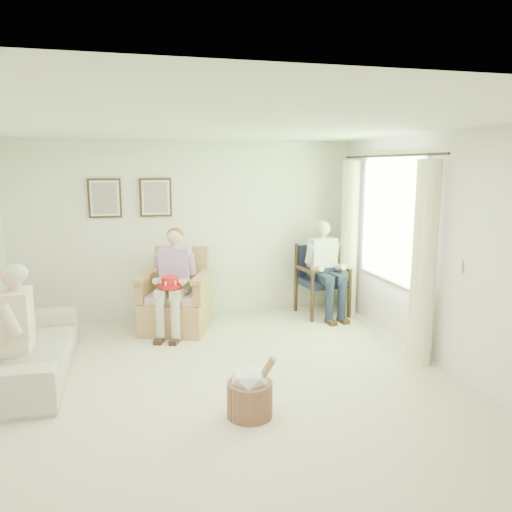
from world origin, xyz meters
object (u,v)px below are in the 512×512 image
object	(u,v)px
sofa	(27,346)
person_dark	(325,262)
person_sofa	(13,325)
person_wicker	(175,274)
red_hat	(170,283)
hatbox	(250,391)
wood_armchair	(320,277)
wicker_armchair	(175,305)

from	to	relation	value
sofa	person_dark	size ratio (longest dim) A/B	1.56
person_dark	person_sofa	distance (m)	4.29
person_sofa	person_wicker	bearing A→B (deg)	131.09
person_wicker	red_hat	bearing A→B (deg)	-95.61
person_dark	red_hat	xyz separation A→B (m)	(-2.31, -0.43, -0.09)
sofa	hatbox	bearing A→B (deg)	-125.07
wood_armchair	sofa	world-z (taller)	wood_armchair
wicker_armchair	hatbox	world-z (taller)	wicker_armchair
red_hat	person_sofa	bearing A→B (deg)	-139.42
person_wicker	person_sofa	bearing A→B (deg)	-116.68
sofa	person_wicker	size ratio (longest dim) A/B	1.57
red_hat	wicker_armchair	bearing A→B (deg)	74.55
person_sofa	red_hat	xyz separation A→B (m)	(1.59, 1.36, -0.00)
wood_armchair	person_wicker	size ratio (longest dim) A/B	0.74
person_dark	wood_armchair	bearing A→B (deg)	84.44
hatbox	wood_armchair	bearing A→B (deg)	58.00
wood_armchair	hatbox	world-z (taller)	wood_armchair
sofa	person_dark	distance (m)	4.12
wicker_armchair	person_sofa	world-z (taller)	person_sofa
person_dark	hatbox	distance (m)	3.30
red_hat	hatbox	world-z (taller)	red_hat
sofa	person_dark	xyz separation A→B (m)	(3.90, 1.23, 0.51)
person_dark	red_hat	bearing A→B (deg)	-175.07
person_dark	person_sofa	world-z (taller)	person_dark
sofa	person_dark	world-z (taller)	person_dark
sofa	wicker_armchair	bearing A→B (deg)	-55.97
wicker_armchair	red_hat	xyz separation A→B (m)	(-0.09, -0.33, 0.38)
wicker_armchair	wood_armchair	distance (m)	2.24
wicker_armchair	person_dark	world-z (taller)	person_dark
wood_armchair	person_wicker	bearing A→B (deg)	-175.04
person_wicker	person_sofa	xyz separation A→B (m)	(-1.68, -1.55, -0.08)
person_sofa	hatbox	size ratio (longest dim) A/B	2.13
person_dark	hatbox	xyz separation A→B (m)	(-1.80, -2.71, -0.59)
red_hat	person_wicker	bearing A→B (deg)	63.69
wood_armchair	hatbox	bearing A→B (deg)	-127.57
person_sofa	wicker_armchair	bearing A→B (deg)	133.68
wicker_armchair	sofa	size ratio (longest dim) A/B	0.51
wicker_armchair	person_dark	xyz separation A→B (m)	(2.22, 0.10, 0.47)
wicker_armchair	person_sofa	size ratio (longest dim) A/B	0.86
wicker_armchair	red_hat	world-z (taller)	wicker_armchair
sofa	person_dark	bearing A→B (deg)	-72.48
wood_armchair	red_hat	bearing A→B (deg)	-171.05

